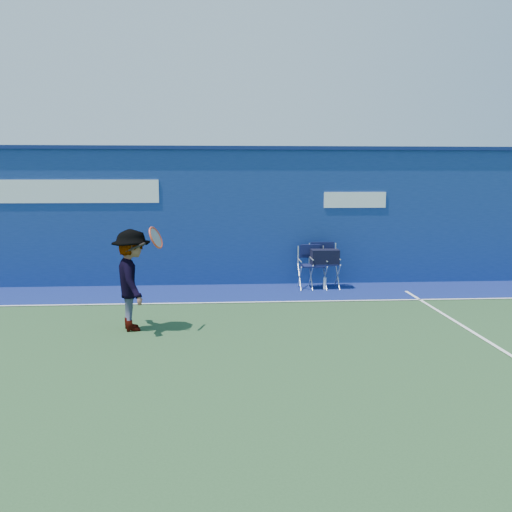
{
  "coord_description": "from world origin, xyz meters",
  "views": [
    {
      "loc": [
        0.59,
        -7.0,
        2.4
      ],
      "look_at": [
        1.22,
        2.6,
        1.0
      ],
      "focal_mm": 38.0,
      "sensor_mm": 36.0,
      "label": 1
    }
  ],
  "objects": [
    {
      "name": "tennis_player",
      "position": [
        -0.8,
        1.47,
        0.8
      ],
      "size": [
        0.97,
        1.16,
        1.66
      ],
      "color": "#EA4738",
      "rests_on": "ground"
    },
    {
      "name": "water_bottle",
      "position": [
        2.82,
        4.32,
        0.13
      ],
      "size": [
        0.07,
        0.07,
        0.27
      ],
      "primitive_type": "cylinder",
      "color": "silver",
      "rests_on": "ground"
    },
    {
      "name": "directors_chair_left",
      "position": [
        2.57,
        4.48,
        0.31
      ],
      "size": [
        0.56,
        0.51,
        0.94
      ],
      "color": "silver",
      "rests_on": "ground"
    },
    {
      "name": "directors_chair_right",
      "position": [
        2.84,
        4.5,
        0.41
      ],
      "size": [
        0.59,
        0.53,
        0.98
      ],
      "color": "silver",
      "rests_on": "ground"
    },
    {
      "name": "court_lines",
      "position": [
        0.0,
        0.6,
        0.01
      ],
      "size": [
        24.0,
        12.0,
        0.01
      ],
      "color": "white",
      "rests_on": "out_of_bounds_strip"
    },
    {
      "name": "ground",
      "position": [
        0.0,
        0.0,
        0.0
      ],
      "size": [
        80.0,
        80.0,
        0.0
      ],
      "primitive_type": "plane",
      "color": "#264525",
      "rests_on": "ground"
    },
    {
      "name": "out_of_bounds_strip",
      "position": [
        0.0,
        4.1,
        0.0
      ],
      "size": [
        24.0,
        1.8,
        0.01
      ],
      "primitive_type": "cube",
      "color": "navy",
      "rests_on": "ground"
    },
    {
      "name": "stadium_wall",
      "position": [
        -0.0,
        5.2,
        1.55
      ],
      "size": [
        24.0,
        0.5,
        3.08
      ],
      "color": "navy",
      "rests_on": "ground"
    }
  ]
}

